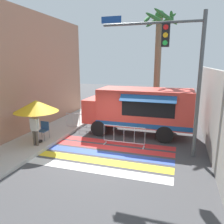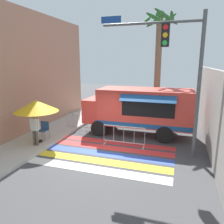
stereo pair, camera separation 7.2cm
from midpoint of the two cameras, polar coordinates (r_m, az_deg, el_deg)
The scene contains 13 objects.
ground_plane at distance 10.26m, azimuth -2.51°, elevation -10.52°, with size 60.00×60.00×0.00m, color #424244.
sidewalk_left at distance 12.64m, azimuth -23.92°, elevation -6.70°, with size 4.40×16.00×0.15m.
building_left_facade at distance 12.11m, azimuth -25.96°, elevation 8.69°, with size 0.25×16.00×6.91m.
concrete_wall_right at distance 12.14m, azimuth 24.08°, elevation 1.34°, with size 0.20×16.00×3.75m.
crosswalk_painted at distance 10.15m, azimuth -2.76°, elevation -10.78°, with size 6.40×3.60×0.01m.
food_truck at distance 12.41m, azimuth 6.31°, elevation 1.09°, with size 5.99×2.58×2.63m.
traffic_signal_pole at distance 9.63m, azimuth 17.01°, elevation 12.66°, with size 4.32×0.29×6.04m.
patio_umbrella at distance 11.21m, azimuth -19.39°, elevation 1.47°, with size 2.13×2.13×2.13m.
folding_chair at distance 11.92m, azimuth -17.59°, elevation -4.16°, with size 0.48×0.48×0.91m.
vendor_person at distance 11.00m, azimuth -19.70°, elevation -3.81°, with size 0.53×0.21×1.60m.
barricade_front at distance 10.88m, azimuth 2.94°, elevation -6.29°, with size 2.11×0.44×1.02m.
barricade_side at distance 13.51m, azimuth -8.58°, elevation -2.61°, with size 1.82×0.44×1.02m.
palm_tree at distance 15.40m, azimuth 11.83°, elevation 15.06°, with size 2.25×2.45×7.33m.
Camera 1 is at (3.18, -8.86, 4.08)m, focal length 35.00 mm.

